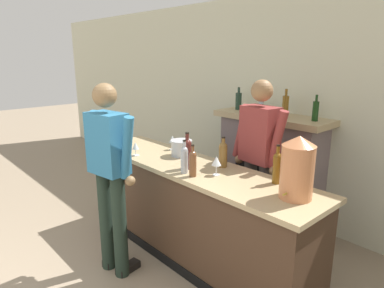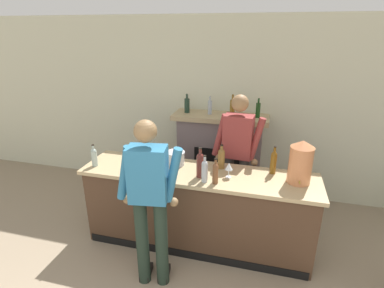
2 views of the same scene
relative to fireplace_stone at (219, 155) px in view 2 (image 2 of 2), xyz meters
name	(u,v)px [view 2 (image 2 of 2)]	position (x,y,z in m)	size (l,w,h in m)	color
wall_back_panel	(230,109)	(0.10, 0.26, 0.69)	(12.00, 0.07, 2.75)	beige
bar_counter	(197,209)	(-0.05, -1.25, -0.19)	(2.74, 0.67, 0.99)	#462F20
fireplace_stone	(219,155)	(0.00, 0.00, 0.00)	(1.41, 0.52, 1.66)	slate
person_customer	(150,200)	(-0.35, -1.97, 0.32)	(0.65, 0.35, 1.81)	#1F2D23
person_bartender	(237,156)	(0.34, -0.71, 0.32)	(0.66, 0.33, 1.81)	#443E3C
copper_dispenser	(301,162)	(1.06, -1.21, 0.55)	(0.25, 0.29, 0.48)	#CD7C4E
ice_bucket_steel	(176,158)	(-0.36, -1.12, 0.39)	(0.23, 0.23, 0.17)	silver
wine_bottle_merlot_tall	(215,172)	(0.20, -1.46, 0.43)	(0.06, 0.06, 0.29)	brown
wine_bottle_cabernet_heavy	(273,161)	(0.79, -1.06, 0.45)	(0.07, 0.07, 0.33)	brown
wine_bottle_chardonnay_pale	(94,156)	(-1.29, -1.40, 0.43)	(0.07, 0.07, 0.28)	#A0B3AB
wine_bottle_riesling_slim	(200,164)	(0.01, -1.36, 0.46)	(0.08, 0.08, 0.35)	#56231F
wine_bottle_rose_blush	(221,158)	(0.19, -1.07, 0.44)	(0.08, 0.08, 0.30)	brown
wine_bottle_port_short	(205,170)	(0.08, -1.45, 0.44)	(0.07, 0.07, 0.31)	#ACB0B8
wine_glass_front_left	(159,151)	(-0.60, -1.04, 0.42)	(0.07, 0.07, 0.16)	silver
wine_glass_front_right	(229,167)	(0.32, -1.29, 0.43)	(0.09, 0.09, 0.18)	silver
wine_glass_mid_counter	(138,166)	(-0.69, -1.48, 0.40)	(0.07, 0.07, 0.15)	silver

